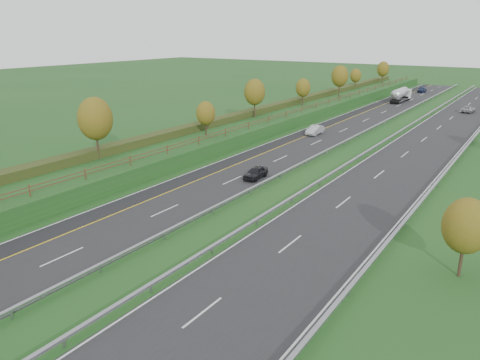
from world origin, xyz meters
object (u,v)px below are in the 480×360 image
object	(u,v)px
road_tanker	(401,94)
car_dark_near	(256,173)
car_small_far	(422,90)
car_silver_mid	(315,130)
car_oncoming	(468,109)

from	to	relation	value
road_tanker	car_dark_near	distance (m)	76.53
car_small_far	road_tanker	bearing A→B (deg)	-94.57
car_silver_mid	road_tanker	bearing A→B (deg)	87.58
car_oncoming	road_tanker	bearing A→B (deg)	-23.30
car_oncoming	car_silver_mid	bearing A→B (deg)	69.10
car_dark_near	car_silver_mid	size ratio (longest dim) A/B	0.88
car_dark_near	car_silver_mid	bearing A→B (deg)	96.60
car_silver_mid	car_small_far	xyz separation A→B (m)	(1.38, 72.30, -0.04)
car_silver_mid	car_small_far	distance (m)	72.31
car_silver_mid	car_small_far	world-z (taller)	car_silver_mid
car_silver_mid	car_oncoming	world-z (taller)	car_silver_mid
car_dark_near	car_silver_mid	world-z (taller)	car_silver_mid
car_silver_mid	car_oncoming	xyz separation A→B (m)	(18.57, 40.13, -0.10)
road_tanker	car_silver_mid	xyz separation A→B (m)	(-1.44, -48.94, -1.05)
car_dark_near	car_silver_mid	xyz separation A→B (m)	(-4.78, 27.51, 0.07)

